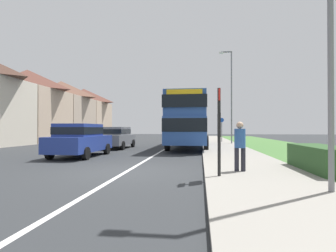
# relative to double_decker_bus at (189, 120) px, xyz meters

# --- Properties ---
(ground_plane) EXTENTS (120.00, 120.00, 0.00)m
(ground_plane) POSITION_rel_double_decker_bus_xyz_m (-1.60, -11.55, -2.14)
(ground_plane) COLOR #2D3033
(lane_marking_centre) EXTENTS (0.14, 60.00, 0.01)m
(lane_marking_centre) POSITION_rel_double_decker_bus_xyz_m (-1.60, -3.55, -2.14)
(lane_marking_centre) COLOR silver
(lane_marking_centre) RESTS_ON ground_plane
(pavement_near_side) EXTENTS (3.20, 68.00, 0.12)m
(pavement_near_side) POSITION_rel_double_decker_bus_xyz_m (2.60, -5.55, -2.08)
(pavement_near_side) COLOR gray
(pavement_near_side) RESTS_ON ground_plane
(grass_verge_seaward) EXTENTS (6.00, 68.00, 0.08)m
(grass_verge_seaward) POSITION_rel_double_decker_bus_xyz_m (6.90, -5.55, -2.10)
(grass_verge_seaward) COLOR #477538
(grass_verge_seaward) RESTS_ON ground_plane
(roadside_hedge) EXTENTS (1.10, 3.11, 0.90)m
(roadside_hedge) POSITION_rel_double_decker_bus_xyz_m (4.70, -11.23, -1.69)
(roadside_hedge) COLOR #2D5128
(roadside_hedge) RESTS_ON ground_plane
(double_decker_bus) EXTENTS (2.80, 11.24, 3.70)m
(double_decker_bus) POSITION_rel_double_decker_bus_xyz_m (0.00, 0.00, 0.00)
(double_decker_bus) COLOR #284C93
(double_decker_bus) RESTS_ON ground_plane
(parked_car_blue) EXTENTS (2.00, 4.41, 1.69)m
(parked_car_blue) POSITION_rel_double_decker_bus_xyz_m (-5.27, -7.24, -1.22)
(parked_car_blue) COLOR navy
(parked_car_blue) RESTS_ON ground_plane
(parked_car_grey) EXTENTS (1.96, 4.43, 1.56)m
(parked_car_grey) POSITION_rel_double_decker_bus_xyz_m (-5.23, -1.52, -1.27)
(parked_car_grey) COLOR slate
(parked_car_grey) RESTS_ON ground_plane
(pedestrian_at_stop) EXTENTS (0.34, 0.34, 1.67)m
(pedestrian_at_stop) POSITION_rel_double_decker_bus_xyz_m (2.11, -11.69, -1.17)
(pedestrian_at_stop) COLOR #23232D
(pedestrian_at_stop) RESTS_ON ground_plane
(bus_stop_sign) EXTENTS (0.09, 0.52, 2.60)m
(bus_stop_sign) POSITION_rel_double_decker_bus_xyz_m (1.40, -12.60, -0.60)
(bus_stop_sign) COLOR black
(bus_stop_sign) RESTS_ON ground_plane
(cycle_route_sign) EXTENTS (0.44, 0.08, 2.52)m
(cycle_route_sign) POSITION_rel_double_decker_bus_xyz_m (3.01, 6.61, -0.72)
(cycle_route_sign) COLOR slate
(cycle_route_sign) RESTS_ON ground_plane
(street_lamp_mid) EXTENTS (1.14, 0.20, 8.43)m
(street_lamp_mid) POSITION_rel_double_decker_bus_xyz_m (3.58, 4.00, 2.63)
(street_lamp_mid) COLOR slate
(street_lamp_mid) RESTS_ON ground_plane
(house_terrace_far_side) EXTENTS (6.98, 27.31, 7.76)m
(house_terrace_far_side) POSITION_rel_double_decker_bus_xyz_m (-17.48, 9.30, 1.74)
(house_terrace_far_side) COLOR beige
(house_terrace_far_side) RESTS_ON ground_plane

